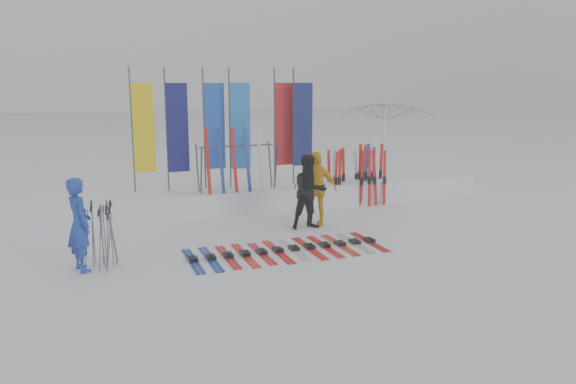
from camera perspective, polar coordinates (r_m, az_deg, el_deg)
name	(u,v)px	position (r m, az deg, el deg)	size (l,w,h in m)	color
ground	(306,256)	(11.30, 1.87, -6.53)	(120.00, 120.00, 0.00)	white
snow_bank	(243,198)	(15.44, -4.56, -0.58)	(14.00, 1.60, 0.60)	white
person_blue	(79,225)	(10.91, -20.44, -3.13)	(0.64, 0.42, 1.74)	#1B38A2
person_black	(310,192)	(13.18, 2.20, -0.01)	(0.86, 0.67, 1.76)	black
person_yellow	(315,188)	(13.55, 2.78, 0.37)	(1.05, 0.44, 1.80)	#ECB30F
tent_canopy	(385,143)	(18.86, 9.80, 4.92)	(3.13, 3.19, 2.87)	white
ski_row	(286,250)	(11.60, -0.23, -5.87)	(4.02, 1.69, 0.07)	navy
pole_cluster	(103,236)	(11.04, -18.26, -4.29)	(0.61, 0.86, 1.25)	#595B60
feather_flags	(228,126)	(15.28, -6.13, 6.64)	(4.91, 0.32, 3.20)	#383A3F
ski_rack	(237,161)	(14.81, -5.22, 3.16)	(2.04, 0.80, 1.23)	#383A3F
upright_skis	(360,175)	(16.24, 7.28, 1.71)	(1.76, 1.13, 1.70)	red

